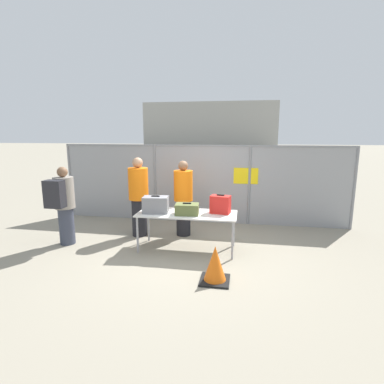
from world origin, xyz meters
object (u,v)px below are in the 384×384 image
(security_worker_near, at_px, (183,197))
(security_worker_far, at_px, (139,196))
(inspection_table, at_px, (187,216))
(traffic_cone, at_px, (215,265))
(suitcase_grey, at_px, (156,205))
(suitcase_red, at_px, (220,204))
(suitcase_olive, at_px, (187,209))
(traveler_hooded, at_px, (63,203))
(utility_trailer, at_px, (225,196))

(security_worker_near, relative_size, security_worker_far, 0.96)
(inspection_table, xyz_separation_m, traffic_cone, (0.67, -1.21, -0.43))
(suitcase_grey, relative_size, suitcase_red, 1.26)
(inspection_table, relative_size, security_worker_far, 1.09)
(suitcase_olive, xyz_separation_m, traveler_hooded, (-2.55, -0.07, 0.04))
(security_worker_near, bearing_deg, utility_trailer, -111.66)
(security_worker_near, height_order, utility_trailer, security_worker_near)
(utility_trailer, bearing_deg, suitcase_grey, -107.14)
(traveler_hooded, bearing_deg, utility_trailer, 65.71)
(suitcase_red, bearing_deg, suitcase_olive, -162.04)
(suitcase_grey, bearing_deg, traveler_hooded, -177.08)
(suitcase_red, bearing_deg, traveler_hooded, -175.13)
(suitcase_red, relative_size, traveler_hooded, 0.25)
(inspection_table, relative_size, suitcase_grey, 3.75)
(suitcase_olive, bearing_deg, utility_trailer, 82.28)
(traffic_cone, bearing_deg, suitcase_grey, 138.28)
(traveler_hooded, distance_m, security_worker_far, 1.55)
(security_worker_near, bearing_deg, traffic_cone, 107.99)
(inspection_table, distance_m, security_worker_near, 0.90)
(suitcase_olive, relative_size, utility_trailer, 0.11)
(suitcase_grey, height_order, security_worker_far, security_worker_far)
(suitcase_olive, height_order, security_worker_near, security_worker_near)
(security_worker_far, relative_size, traffic_cone, 3.07)
(traveler_hooded, distance_m, utility_trailer, 4.87)
(traveler_hooded, height_order, traffic_cone, traveler_hooded)
(utility_trailer, height_order, traffic_cone, utility_trailer)
(suitcase_red, bearing_deg, traffic_cone, -88.49)
(security_worker_near, bearing_deg, security_worker_far, 5.31)
(suitcase_grey, relative_size, suitcase_olive, 1.11)
(suitcase_grey, bearing_deg, suitcase_red, 7.84)
(suitcase_red, height_order, security_worker_near, security_worker_near)
(inspection_table, xyz_separation_m, suitcase_olive, (0.02, -0.10, 0.16))
(traveler_hooded, distance_m, security_worker_near, 2.50)
(security_worker_far, bearing_deg, utility_trailer, -120.84)
(inspection_table, distance_m, traveler_hooded, 2.54)
(suitcase_grey, xyz_separation_m, security_worker_near, (0.36, 0.92, -0.04))
(suitcase_olive, relative_size, suitcase_red, 1.14)
(traveler_hooded, bearing_deg, suitcase_red, 19.60)
(traffic_cone, bearing_deg, inspection_table, 119.01)
(suitcase_olive, bearing_deg, traffic_cone, -59.63)
(inspection_table, relative_size, suitcase_red, 4.71)
(suitcase_red, relative_size, utility_trailer, 0.09)
(security_worker_near, distance_m, utility_trailer, 2.90)
(security_worker_far, relative_size, utility_trailer, 0.40)
(suitcase_olive, height_order, traffic_cone, suitcase_olive)
(inspection_table, distance_m, suitcase_red, 0.69)
(suitcase_grey, xyz_separation_m, utility_trailer, (1.13, 3.66, -0.54))
(traffic_cone, bearing_deg, suitcase_red, 91.51)
(suitcase_grey, bearing_deg, suitcase_olive, -2.61)
(traveler_hooded, bearing_deg, suitcase_olive, 16.29)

